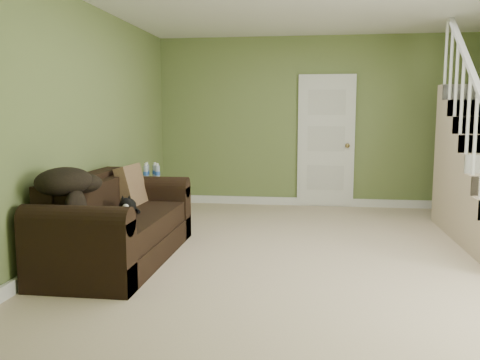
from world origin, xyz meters
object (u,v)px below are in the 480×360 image
(side_table, at_px, (153,201))
(cat, at_px, (127,206))
(sofa, at_px, (116,228))
(banana, at_px, (120,223))

(side_table, xyz_separation_m, cat, (0.24, -1.60, 0.24))
(sofa, bearing_deg, side_table, 94.67)
(sofa, distance_m, cat, 0.25)
(cat, xyz_separation_m, banana, (0.12, -0.50, -0.05))
(side_table, height_order, banana, side_table)
(cat, bearing_deg, sofa, 172.08)
(sofa, distance_m, banana, 0.57)
(side_table, height_order, cat, side_table)
(sofa, relative_size, side_table, 2.64)
(side_table, relative_size, banana, 3.93)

